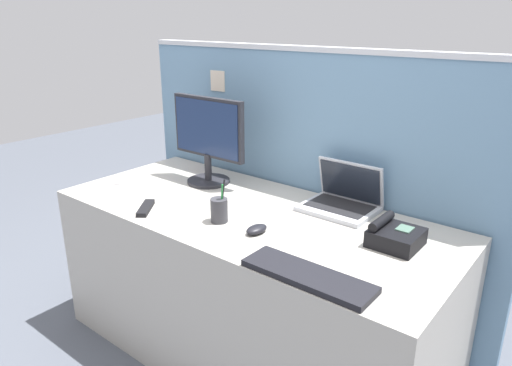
# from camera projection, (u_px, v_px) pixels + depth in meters

# --- Properties ---
(ground_plane) EXTENTS (10.00, 10.00, 0.00)m
(ground_plane) POSITION_uv_depth(u_px,v_px,m) (250.00, 351.00, 2.32)
(ground_plane) COLOR #4C515B
(desk) EXTENTS (1.80, 0.78, 0.74)m
(desk) POSITION_uv_depth(u_px,v_px,m) (249.00, 285.00, 2.20)
(desk) COLOR #ADA89E
(desk) RESTS_ON ground_plane
(cubicle_divider) EXTENTS (2.00, 0.08, 1.42)m
(cubicle_divider) POSITION_uv_depth(u_px,v_px,m) (303.00, 191.00, 2.40)
(cubicle_divider) COLOR #6084A3
(cubicle_divider) RESTS_ON ground_plane
(desktop_monitor) EXTENTS (0.44, 0.22, 0.44)m
(desktop_monitor) POSITION_uv_depth(u_px,v_px,m) (208.00, 136.00, 2.36)
(desktop_monitor) COLOR #232328
(desktop_monitor) RESTS_ON desk
(laptop) EXTENTS (0.31, 0.25, 0.21)m
(laptop) POSITION_uv_depth(u_px,v_px,m) (343.00, 198.00, 2.09)
(laptop) COLOR #B2B5BC
(laptop) RESTS_ON desk
(desk_phone) EXTENTS (0.18, 0.18, 0.10)m
(desk_phone) POSITION_uv_depth(u_px,v_px,m) (395.00, 236.00, 1.76)
(desk_phone) COLOR black
(desk_phone) RESTS_ON desk
(keyboard_main) EXTENTS (0.45, 0.14, 0.02)m
(keyboard_main) POSITION_uv_depth(u_px,v_px,m) (308.00, 276.00, 1.54)
(keyboard_main) COLOR black
(keyboard_main) RESTS_ON desk
(computer_mouse_right_hand) EXTENTS (0.07, 0.10, 0.03)m
(computer_mouse_right_hand) POSITION_uv_depth(u_px,v_px,m) (257.00, 229.00, 1.86)
(computer_mouse_right_hand) COLOR black
(computer_mouse_right_hand) RESTS_ON desk
(pen_cup) EXTENTS (0.07, 0.07, 0.19)m
(pen_cup) POSITION_uv_depth(u_px,v_px,m) (219.00, 210.00, 1.96)
(pen_cup) COLOR #333338
(pen_cup) RESTS_ON desk
(cell_phone_white_slab) EXTENTS (0.13, 0.15, 0.01)m
(cell_phone_white_slab) POSITION_uv_depth(u_px,v_px,m) (119.00, 180.00, 2.47)
(cell_phone_white_slab) COLOR silver
(cell_phone_white_slab) RESTS_ON desk
(tv_remote) EXTENTS (0.14, 0.16, 0.02)m
(tv_remote) POSITION_uv_depth(u_px,v_px,m) (146.00, 208.00, 2.09)
(tv_remote) COLOR black
(tv_remote) RESTS_ON desk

